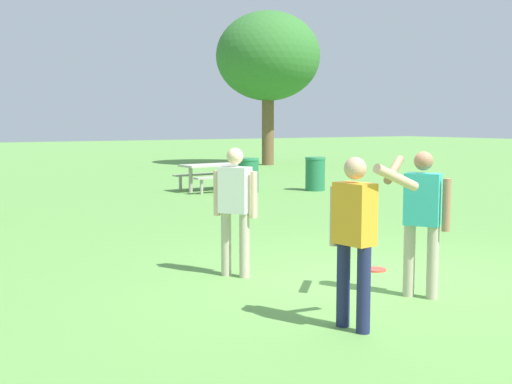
{
  "coord_description": "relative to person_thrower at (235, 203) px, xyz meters",
  "views": [
    {
      "loc": [
        -5.4,
        -5.87,
        1.96
      ],
      "look_at": [
        -0.69,
        1.72,
        1.0
      ],
      "focal_mm": 45.79,
      "sensor_mm": 36.0,
      "label": 1
    }
  ],
  "objects": [
    {
      "name": "trash_can_beside_table",
      "position": [
        5.29,
        8.44,
        -0.46
      ],
      "size": [
        0.59,
        0.59,
        0.96
      ],
      "color": "#237047",
      "rests_on": "ground"
    },
    {
      "name": "frisbee",
      "position": [
        1.75,
        -0.7,
        -0.93
      ],
      "size": [
        0.28,
        0.28,
        0.03
      ],
      "primitive_type": "cylinder",
      "color": "#E04733",
      "rests_on": "ground"
    },
    {
      "name": "ground_plane",
      "position": [
        1.32,
        -1.2,
        -0.94
      ],
      "size": [
        120.0,
        120.0,
        0.0
      ],
      "primitive_type": "plane",
      "color": "#609947"
    },
    {
      "name": "person_bystander",
      "position": [
        -0.11,
        -2.44,
        0.02
      ],
      "size": [
        0.72,
        0.61,
        1.64
      ],
      "color": "#1E234C",
      "rests_on": "ground"
    },
    {
      "name": "person_thrower",
      "position": [
        0.0,
        0.0,
        0.0
      ],
      "size": [
        0.39,
        0.53,
        1.64
      ],
      "color": "#B7AD93",
      "rests_on": "ground"
    },
    {
      "name": "picnic_table_far",
      "position": [
        4.56,
        9.3,
        -0.38
      ],
      "size": [
        1.8,
        1.54,
        0.77
      ],
      "color": "#B2ADA3",
      "rests_on": "ground"
    },
    {
      "name": "tree_far_right",
      "position": [
        12.1,
        18.01,
        3.93
      ],
      "size": [
        4.69,
        4.69,
        6.9
      ],
      "color": "brown",
      "rests_on": "ground"
    },
    {
      "name": "person_catcher",
      "position": [
        1.26,
        -1.97,
        0.02
      ],
      "size": [
        0.83,
        0.53,
        1.64
      ],
      "color": "#B7AD93",
      "rests_on": "ground"
    },
    {
      "name": "trash_can_further_along",
      "position": [
        7.18,
        7.86,
        -0.46
      ],
      "size": [
        0.59,
        0.59,
        0.96
      ],
      "color": "#237047",
      "rests_on": "ground"
    }
  ]
}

